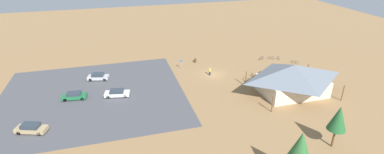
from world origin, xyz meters
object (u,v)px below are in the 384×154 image
Objects in this scene: bicycle_black_lone_east at (294,62)px; car_silver_near_entry at (98,77)px; bicycle_yellow_trailside at (295,72)px; car_green_front_row at (74,96)px; visitor_by_pavilion at (210,71)px; bike_pavilion at (293,77)px; pine_east at (300,151)px; bicycle_teal_near_sign at (303,75)px; car_white_second_row at (117,93)px; bicycle_red_near_porch at (271,58)px; bicycle_green_yard_center at (247,79)px; lot_sign at (181,63)px; bicycle_white_front_row at (279,58)px; pine_mideast at (338,118)px; car_tan_back_corner at (31,128)px; bicycle_purple_edge_south at (262,58)px; trash_bin at (195,61)px; bicycle_orange_mid_cluster at (253,75)px; bicycle_silver_by_bin at (321,78)px.

car_silver_near_entry reaches higher than bicycle_black_lone_east.
car_green_front_row is at bearing -1.09° from bicycle_yellow_trailside.
bike_pavilion is at bearing 135.91° from visitor_by_pavilion.
bicycle_teal_near_sign is (-19.54, -26.31, -4.58)m from pine_east.
car_white_second_row is at bearing 7.33° from bicycle_black_lone_east.
bicycle_red_near_porch is at bearing -82.98° from bicycle_teal_near_sign.
bicycle_green_yard_center reaches higher than bicycle_black_lone_east.
lot_sign is at bearing -44.41° from bike_pavilion.
pine_east is 41.85m from bicycle_white_front_row.
pine_mideast reaches higher than car_white_second_row.
bike_pavilion is 44.92m from car_tan_back_corner.
pine_mideast is 3.85× the size of bicycle_teal_near_sign.
bicycle_green_yard_center is 30.82m from car_silver_near_entry.
bicycle_purple_edge_south is at bearing -70.78° from bicycle_teal_near_sign.
bicycle_purple_edge_south is (-16.04, 2.80, -0.05)m from trash_bin.
bicycle_orange_mid_cluster is at bearing 42.39° from bicycle_red_near_porch.
car_tan_back_corner is (31.62, 20.49, 0.32)m from trash_bin.
bike_pavilion is at bearing 80.61° from bicycle_purple_edge_south.
car_tan_back_corner reaches higher than bicycle_yellow_trailside.
bicycle_black_lone_east is (-26.55, 4.26, -1.05)m from lot_sign.
bicycle_purple_edge_south is at bearing 170.10° from trash_bin.
bicycle_silver_by_bin is at bearing 143.48° from trash_bin.
bicycle_teal_near_sign is at bearing 70.17° from bicycle_black_lone_east.
car_tan_back_corner is at bearing 59.89° from car_green_front_row.
lot_sign is 23.72m from car_green_front_row.
bicycle_yellow_trailside is 51.56m from car_tan_back_corner.
bicycle_green_yard_center is 0.99× the size of bicycle_black_lone_east.
car_green_front_row reaches higher than bicycle_white_front_row.
bicycle_orange_mid_cluster is at bearing 18.22° from bicycle_black_lone_east.
bike_pavilion is 11.01× the size of bicycle_black_lone_east.
car_green_front_row is 10.62m from car_tan_back_corner.
trash_bin is at bearing -156.74° from car_green_front_row.
pine_mideast reaches higher than bicycle_purple_edge_south.
bike_pavilion is 32.90m from car_white_second_row.
lot_sign is at bearing -24.80° from bicycle_teal_near_sign.
car_green_front_row is (26.67, -28.92, -4.24)m from pine_east.
bicycle_orange_mid_cluster reaches higher than bicycle_teal_near_sign.
bicycle_teal_near_sign is (-12.61, 1.04, -0.03)m from bicycle_green_yard_center.
bicycle_green_yard_center is at bearing -49.60° from bike_pavilion.
car_tan_back_corner is at bearing 4.09° from bicycle_silver_by_bin.
trash_bin is 0.14× the size of pine_mideast.
bicycle_purple_edge_south is at bearing -65.14° from bicycle_silver_by_bin.
bicycle_teal_near_sign reaches higher than bicycle_white_front_row.
bicycle_silver_by_bin is 15.24m from bicycle_purple_edge_south.
bicycle_silver_by_bin is 0.91× the size of bicycle_purple_edge_south.
visitor_by_pavilion reaches higher than bicycle_white_front_row.
car_green_front_row reaches higher than bicycle_red_near_porch.
bicycle_teal_near_sign is 7.30m from bicycle_black_lone_east.
car_tan_back_corner is at bearing 9.29° from bicycle_yellow_trailside.
bike_pavilion is 9.75m from bicycle_orange_mid_cluster.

